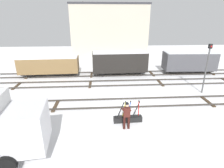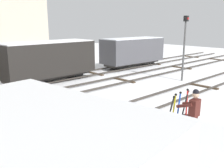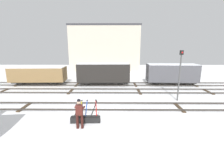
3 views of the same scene
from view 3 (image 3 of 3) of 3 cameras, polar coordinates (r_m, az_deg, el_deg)
ground_plane at (r=12.50m, az=-3.64°, el=-8.25°), size 60.00×60.00×0.00m
track_main_line at (r=12.46m, az=-3.64°, el=-7.77°), size 44.00×1.94×0.18m
track_siding_near at (r=16.67m, az=-2.56°, el=-2.42°), size 44.00×1.94×0.18m
track_siding_far at (r=19.71m, az=-2.08°, el=-0.01°), size 44.00×1.94×0.18m
switch_lever_frame at (r=10.25m, az=-9.22°, el=-11.80°), size 1.81×0.43×1.45m
rail_worker at (r=9.35m, az=-11.35°, el=-9.54°), size 0.55×0.68×1.74m
signal_post at (r=14.59m, az=22.71°, el=4.26°), size 0.24×0.32×4.24m
apartment_building at (r=32.33m, az=-2.50°, el=12.43°), size 13.14×5.27×8.48m
freight_car_back_track at (r=20.64m, az=20.19°, el=3.58°), size 5.88×2.29×2.53m
freight_car_mid_siding at (r=21.45m, az=-24.37°, el=3.07°), size 6.42×2.36×2.18m
freight_car_near_switch at (r=19.47m, az=-3.00°, el=4.01°), size 6.13×2.40×2.64m
perched_bird_roof_left at (r=31.32m, az=-11.08°, el=20.08°), size 0.28×0.21×0.13m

